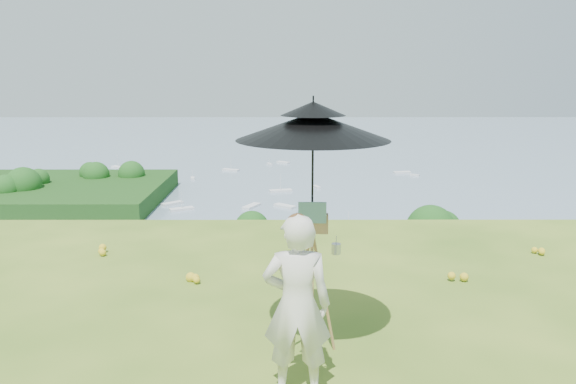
{
  "coord_description": "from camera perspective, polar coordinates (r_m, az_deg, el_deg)",
  "views": [
    {
      "loc": [
        1.02,
        -2.93,
        2.65
      ],
      "look_at": [
        1.04,
        4.37,
        1.08
      ],
      "focal_mm": 35.0,
      "sensor_mm": 36.0,
      "label": 1
    }
  ],
  "objects": [
    {
      "name": "shoreline_tier",
      "position": [
        86.99,
        -0.83,
        -14.25
      ],
      "size": [
        170.0,
        28.0,
        8.0
      ],
      "primitive_type": "cube",
      "color": "#6E6558",
      "rests_on": "bay_water"
    },
    {
      "name": "bay_water",
      "position": [
        245.68,
        -0.39,
        3.56
      ],
      "size": [
        700.0,
        700.0,
        0.0
      ],
      "primitive_type": "plane",
      "color": "#7596A7",
      "rests_on": "ground"
    },
    {
      "name": "peninsula",
      "position": [
        178.11,
        -25.42,
        0.71
      ],
      "size": [
        90.0,
        60.0,
        12.0
      ],
      "primitive_type": null,
      "color": "#143E11",
      "rests_on": "bay_water"
    },
    {
      "name": "slope_trees",
      "position": [
        41.85,
        -1.57,
        -12.82
      ],
      "size": [
        110.0,
        50.0,
        6.0
      ],
      "primitive_type": null,
      "color": "#1B5018",
      "rests_on": "forest_slope"
    },
    {
      "name": "harbor_town",
      "position": [
        84.31,
        -0.85,
        -10.29
      ],
      "size": [
        110.0,
        22.0,
        5.0
      ],
      "primitive_type": null,
      "color": "silver",
      "rests_on": "shoreline_tier"
    },
    {
      "name": "moored_boats",
      "position": [
        168.44,
        -4.76,
        -0.35
      ],
      "size": [
        140.0,
        140.0,
        0.7
      ],
      "primitive_type": null,
      "color": "silver",
      "rests_on": "bay_water"
    },
    {
      "name": "painter",
      "position": [
        4.69,
        0.92,
        -11.44
      ],
      "size": [
        0.58,
        0.39,
        1.56
      ],
      "primitive_type": "imported",
      "rotation": [
        0.0,
        0.0,
        3.11
      ],
      "color": "silver",
      "rests_on": "ground"
    },
    {
      "name": "field_easel",
      "position": [
        5.25,
        2.41,
        -8.99
      ],
      "size": [
        0.6,
        0.6,
        1.52
      ],
      "primitive_type": null,
      "rotation": [
        0.0,
        0.0,
        -0.03
      ],
      "color": "#AA6A47",
      "rests_on": "ground"
    },
    {
      "name": "sun_umbrella",
      "position": [
        5.0,
        2.52,
        2.88
      ],
      "size": [
        1.5,
        1.5,
        1.2
      ],
      "primitive_type": null,
      "rotation": [
        0.0,
        0.0,
        -0.1
      ],
      "color": "black",
      "rests_on": "field_easel"
    },
    {
      "name": "painter_cap",
      "position": [
        4.45,
        0.95,
        -2.73
      ],
      "size": [
        0.19,
        0.22,
        0.1
      ],
      "primitive_type": null,
      "rotation": [
        0.0,
        0.0,
        -0.08
      ],
      "color": "#C86D6F",
      "rests_on": "painter"
    }
  ]
}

